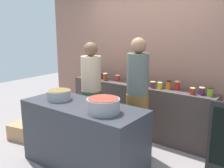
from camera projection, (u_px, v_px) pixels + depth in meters
ground at (98, 157)px, 3.65m from camera, size 12.00×12.00×0.00m
storefront_wall at (149, 49)px, 4.46m from camera, size 4.80×0.12×3.00m
display_shelf at (137, 109)px, 4.41m from camera, size 2.70×0.36×0.90m
prep_table at (83, 136)px, 3.32m from camera, size 1.70×0.70×0.89m
preserve_jar_0 at (88, 73)px, 5.06m from camera, size 0.08×0.08×0.13m
preserve_jar_1 at (94, 75)px, 4.92m from camera, size 0.08×0.08×0.11m
preserve_jar_2 at (101, 76)px, 4.80m from camera, size 0.07×0.07×0.10m
preserve_jar_3 at (105, 77)px, 4.66m from camera, size 0.09×0.09×0.14m
preserve_jar_4 at (118, 78)px, 4.61m from camera, size 0.09×0.09×0.11m
preserve_jar_5 at (129, 79)px, 4.48m from camera, size 0.07×0.07×0.12m
preserve_jar_6 at (132, 80)px, 4.38m from camera, size 0.08×0.08×0.14m
preserve_jar_7 at (139, 81)px, 4.29m from camera, size 0.08×0.08×0.13m
preserve_jar_8 at (144, 83)px, 4.19m from camera, size 0.09×0.09×0.13m
preserve_jar_9 at (153, 85)px, 4.07m from camera, size 0.09×0.09×0.11m
preserve_jar_10 at (160, 85)px, 4.04m from camera, size 0.08×0.08×0.10m
preserve_jar_11 at (168, 85)px, 3.99m from camera, size 0.09×0.09×0.14m
preserve_jar_12 at (177, 85)px, 3.94m from camera, size 0.09×0.09×0.14m
preserve_jar_13 at (192, 91)px, 3.68m from camera, size 0.08×0.08×0.10m
preserve_jar_14 at (202, 91)px, 3.64m from camera, size 0.09×0.09×0.12m
preserve_jar_15 at (210, 92)px, 3.57m from camera, size 0.08×0.08×0.13m
cooking_pot_left at (59, 95)px, 3.44m from camera, size 0.33×0.33×0.14m
cooking_pot_center at (103, 105)px, 2.91m from camera, size 0.39×0.39×0.18m
cook_with_tongs at (92, 98)px, 3.99m from camera, size 0.33×0.33×1.66m
cook_in_cap at (137, 104)px, 3.56m from camera, size 0.32×0.32×1.74m
bread_crate at (23, 131)px, 4.26m from camera, size 0.51×0.41×0.26m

